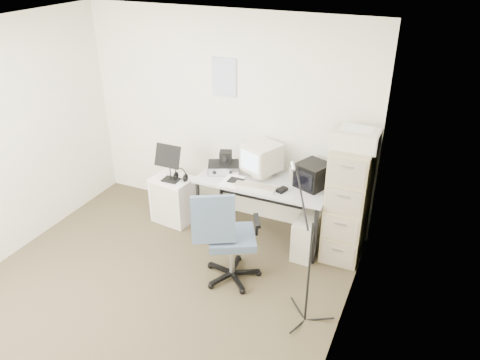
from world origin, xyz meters
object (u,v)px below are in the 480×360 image
at_px(desk, 264,208).
at_px(side_cart, 174,199).
at_px(office_chair, 232,236).
at_px(filing_cabinet, 348,202).

xyz_separation_m(desk, side_cart, (-1.13, -0.15, -0.07)).
distance_m(desk, side_cart, 1.15).
bearing_deg(side_cart, office_chair, -25.93).
bearing_deg(office_chair, desk, 61.79).
distance_m(filing_cabinet, desk, 0.99).
distance_m(filing_cabinet, office_chair, 1.32).
height_order(desk, office_chair, office_chair).
bearing_deg(filing_cabinet, desk, -178.19).
bearing_deg(filing_cabinet, side_cart, -175.12).
distance_m(office_chair, side_cart, 1.37).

